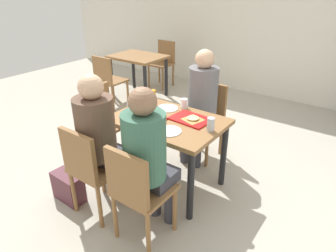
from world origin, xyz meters
The scene contains 25 objects.
ground_plane centered at (0.00, 0.00, -0.01)m, with size 10.00×10.00×0.02m, color #B2AD9E.
back_wall centered at (0.00, 3.20, 1.40)m, with size 10.00×0.10×2.80m, color silver.
main_table centered at (0.00, 0.00, 0.62)m, with size 1.03×0.73×0.73m.
chair_near_left centered at (-0.26, -0.75, 0.50)m, with size 0.40×0.40×0.86m.
chair_near_right centered at (0.26, -0.75, 0.50)m, with size 0.40×0.40×0.86m.
chair_far_side centered at (0.00, 0.75, 0.50)m, with size 0.40×0.40×0.86m.
chair_left_end centered at (-0.90, 0.00, 0.50)m, with size 0.40×0.40×0.86m.
person_in_red centered at (-0.26, -0.61, 0.75)m, with size 0.32×0.42×1.27m.
person_in_brown_jacket centered at (0.26, -0.61, 0.75)m, with size 0.32×0.42×1.27m.
person_far_side centered at (0.00, 0.61, 0.75)m, with size 0.32×0.42×1.27m.
tray_red_near centered at (-0.18, -0.13, 0.74)m, with size 0.36×0.26×0.02m, color red.
tray_red_far centered at (0.18, 0.11, 0.74)m, with size 0.36×0.26×0.02m, color red.
paper_plate_center centered at (-0.15, 0.20, 0.73)m, with size 0.22×0.22×0.01m, color white.
paper_plate_near_edge centered at (0.15, -0.20, 0.73)m, with size 0.22×0.22×0.01m, color white.
pizza_slice_a centered at (-0.21, -0.14, 0.75)m, with size 0.26×0.24×0.02m.
pizza_slice_b centered at (0.21, 0.10, 0.75)m, with size 0.23×0.23×0.02m.
plastic_cup_a centered at (-0.03, 0.31, 0.78)m, with size 0.07×0.07×0.10m, color white.
plastic_cup_b centered at (0.03, -0.31, 0.78)m, with size 0.07×0.07×0.10m, color white.
soda_can centered at (0.44, 0.02, 0.79)m, with size 0.07×0.07×0.12m, color #B7BCC6.
condiment_bottle centered at (-0.34, 0.20, 0.81)m, with size 0.06×0.06×0.16m, color orange.
foil_bundle centered at (-0.44, -0.02, 0.78)m, with size 0.10×0.10×0.10m, color silver.
handbag centered at (-0.61, -0.77, 0.14)m, with size 0.32×0.16×0.28m, color #592D38.
background_table centered at (-1.95, 1.80, 0.60)m, with size 0.90×0.70×0.73m.
background_chair_near centered at (-1.95, 1.07, 0.50)m, with size 0.40×0.40×0.86m.
background_chair_far centered at (-1.95, 2.53, 0.50)m, with size 0.40×0.40×0.86m.
Camera 1 is at (1.49, -2.05, 1.90)m, focal length 31.85 mm.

